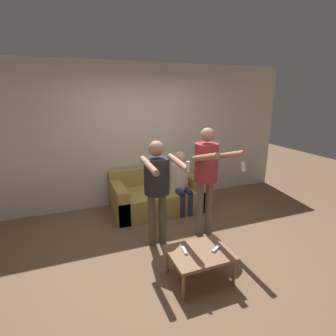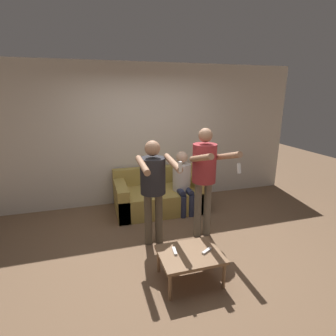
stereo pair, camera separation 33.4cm
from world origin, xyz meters
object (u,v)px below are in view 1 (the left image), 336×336
(person_standing_left, at_px, (157,181))
(person_standing_right, at_px, (207,169))
(couch, at_px, (157,196))
(remote_near, at_px, (216,249))
(coffee_table, at_px, (200,255))
(person_seated, at_px, (180,179))
(remote_far, at_px, (184,251))

(person_standing_left, bearing_deg, person_standing_right, -0.14)
(couch, distance_m, remote_near, 2.09)
(person_standing_right, height_order, coffee_table, person_standing_right)
(person_standing_right, distance_m, coffee_table, 1.28)
(person_standing_left, distance_m, person_standing_right, 0.77)
(person_standing_right, xyz_separation_m, coffee_table, (-0.55, -0.88, -0.75))
(person_seated, relative_size, remote_far, 7.41)
(coffee_table, distance_m, remote_near, 0.20)
(couch, distance_m, person_seated, 0.58)
(person_seated, height_order, remote_far, person_seated)
(person_standing_right, distance_m, person_seated, 1.05)
(person_standing_left, height_order, remote_far, person_standing_left)
(person_seated, xyz_separation_m, remote_far, (-0.72, -1.76, -0.25))
(couch, xyz_separation_m, remote_near, (0.03, -2.09, 0.11))
(person_standing_right, bearing_deg, remote_near, -111.30)
(person_standing_right, bearing_deg, person_standing_left, 179.86)
(remote_far, bearing_deg, person_seated, 67.73)
(couch, height_order, person_standing_left, person_standing_left)
(couch, relative_size, remote_far, 10.78)
(person_standing_left, distance_m, remote_far, 1.01)
(person_seated, distance_m, remote_near, 1.91)
(coffee_table, relative_size, remote_near, 4.85)
(person_seated, xyz_separation_m, remote_near, (-0.36, -1.86, -0.25))
(coffee_table, bearing_deg, couch, 85.40)
(person_standing_right, relative_size, remote_near, 11.31)
(person_seated, relative_size, remote_near, 7.66)
(person_seated, bearing_deg, coffee_table, -106.83)
(person_standing_right, xyz_separation_m, person_seated, (0.00, 0.95, -0.44))
(couch, height_order, coffee_table, couch)
(person_standing_left, xyz_separation_m, person_seated, (0.77, 0.95, -0.35))
(person_standing_left, xyz_separation_m, remote_far, (0.05, -0.81, -0.61))
(person_standing_left, relative_size, person_standing_right, 0.92)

